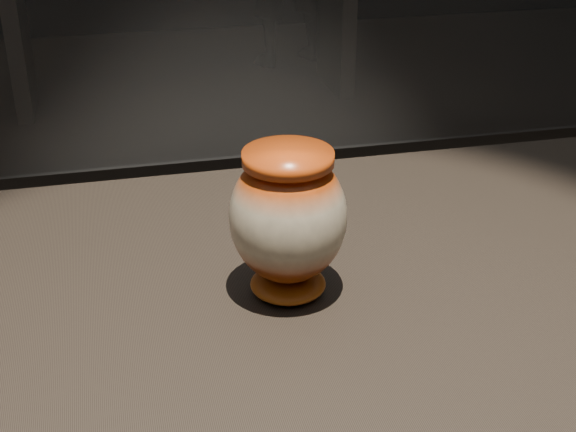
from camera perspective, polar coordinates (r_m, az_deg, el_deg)
name	(u,v)px	position (r m, az deg, el deg)	size (l,w,h in m)	color
main_vase	(288,219)	(0.94, 0.00, -0.18)	(0.18, 0.18, 0.19)	maroon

